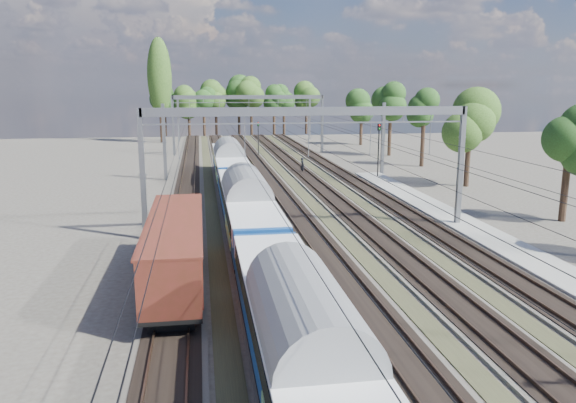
{
  "coord_description": "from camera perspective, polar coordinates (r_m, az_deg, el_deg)",
  "views": [
    {
      "loc": [
        -7.55,
        -8.8,
        10.49
      ],
      "look_at": [
        -1.82,
        27.77,
        2.8
      ],
      "focal_mm": 35.0,
      "sensor_mm": 36.0,
      "label": 1
    }
  ],
  "objects": [
    {
      "name": "catenary",
      "position": [
        62.12,
        -1.61,
        7.96
      ],
      "size": [
        25.65,
        130.0,
        9.0
      ],
      "color": "slate",
      "rests_on": "ground"
    },
    {
      "name": "track_bed",
      "position": [
        55.31,
        -0.9,
        0.91
      ],
      "size": [
        21.0,
        130.0,
        0.34
      ],
      "color": "#47423A",
      "rests_on": "ground"
    },
    {
      "name": "tree_belt",
      "position": [
        98.64,
        0.01,
        10.48
      ],
      "size": [
        40.97,
        100.46,
        11.96
      ],
      "color": "black",
      "rests_on": "ground"
    },
    {
      "name": "emu_train",
      "position": [
        38.78,
        -4.21,
        0.16
      ],
      "size": [
        3.17,
        67.0,
        4.64
      ],
      "color": "black",
      "rests_on": "ground"
    },
    {
      "name": "signal_near",
      "position": [
        84.04,
        -3.04,
        6.8
      ],
      "size": [
        0.32,
        0.29,
        5.18
      ],
      "rotation": [
        0.0,
        0.0,
        -0.02
      ],
      "color": "black",
      "rests_on": "ground"
    },
    {
      "name": "poplar",
      "position": [
        107.03,
        -12.93,
        12.2
      ],
      "size": [
        4.4,
        4.4,
        19.04
      ],
      "color": "black",
      "rests_on": "ground"
    },
    {
      "name": "freight_boxcar",
      "position": [
        30.02,
        -11.36,
        -4.62
      ],
      "size": [
        2.84,
        13.72,
        3.54
      ],
      "color": "black",
      "rests_on": "ground"
    },
    {
      "name": "platform",
      "position": [
        36.31,
        24.29,
        -5.88
      ],
      "size": [
        3.0,
        70.0,
        0.3
      ],
      "primitive_type": "cube",
      "color": "gray",
      "rests_on": "ground"
    },
    {
      "name": "signal_far",
      "position": [
        64.6,
        9.19,
        5.78
      ],
      "size": [
        0.43,
        0.39,
        6.24
      ],
      "rotation": [
        0.0,
        0.0,
        -0.24
      ],
      "color": "black",
      "rests_on": "ground"
    },
    {
      "name": "worker",
      "position": [
        68.29,
        1.48,
        3.7
      ],
      "size": [
        0.6,
        0.78,
        1.89
      ],
      "primitive_type": "imported",
      "rotation": [
        0.0,
        0.0,
        1.81
      ],
      "color": "black",
      "rests_on": "ground"
    }
  ]
}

